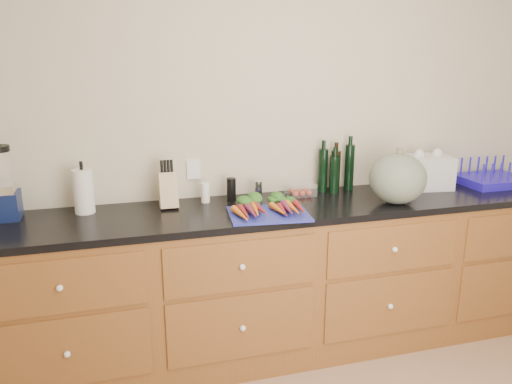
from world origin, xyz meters
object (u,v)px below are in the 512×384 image
object	(u,v)px
paper_towel	(84,191)
tomato_box	(301,189)
carrots	(266,207)
cutting_board	(269,214)
squash	(398,179)
dish_rack	(492,178)
knife_block	(168,190)
blender_appliance	(2,188)

from	to	relation	value
paper_towel	tomato_box	world-z (taller)	paper_towel
paper_towel	tomato_box	bearing A→B (deg)	0.44
carrots	paper_towel	size ratio (longest dim) A/B	1.62
cutting_board	paper_towel	bearing A→B (deg)	161.85
squash	carrots	bearing A→B (deg)	177.90
carrots	dish_rack	world-z (taller)	dish_rack
knife_block	dish_rack	world-z (taller)	knife_block
carrots	tomato_box	xyz separation A→B (m)	(0.31, 0.28, 0.00)
cutting_board	blender_appliance	size ratio (longest dim) A/B	1.09
cutting_board	tomato_box	bearing A→B (deg)	46.49
squash	paper_towel	distance (m)	1.80
squash	tomato_box	xyz separation A→B (m)	(-0.49, 0.31, -0.11)
squash	blender_appliance	xyz separation A→B (m)	(-2.18, 0.30, 0.02)
squash	paper_towel	bearing A→B (deg)	170.29
carrots	knife_block	xyz separation A→B (m)	(-0.51, 0.25, 0.07)
cutting_board	squash	world-z (taller)	squash
carrots	squash	world-z (taller)	squash
paper_towel	knife_block	bearing A→B (deg)	-2.48
squash	dish_rack	distance (m)	0.91
paper_towel	dish_rack	size ratio (longest dim) A/B	0.58
cutting_board	squash	size ratio (longest dim) A/B	1.30
knife_block	tomato_box	world-z (taller)	knife_block
carrots	blender_appliance	distance (m)	1.42
cutting_board	tomato_box	xyz separation A→B (m)	(0.31, 0.33, 0.03)
cutting_board	paper_towel	size ratio (longest dim) A/B	1.75
blender_appliance	knife_block	bearing A→B (deg)	-1.18
squash	cutting_board	bearing A→B (deg)	-178.86
squash	dish_rack	size ratio (longest dim) A/B	0.78
squash	tomato_box	distance (m)	0.59
paper_towel	carrots	bearing A→B (deg)	-15.71
carrots	squash	size ratio (longest dim) A/B	1.20
tomato_box	carrots	bearing A→B (deg)	-137.74
paper_towel	dish_rack	distance (m)	2.65
blender_appliance	paper_towel	distance (m)	0.41
squash	paper_towel	xyz separation A→B (m)	(-1.78, 0.30, -0.03)
carrots	dish_rack	distance (m)	1.68
paper_towel	tomato_box	size ratio (longest dim) A/B	1.47
cutting_board	knife_block	world-z (taller)	knife_block
dish_rack	blender_appliance	bearing A→B (deg)	178.54
squash	knife_block	xyz separation A→B (m)	(-1.31, 0.28, -0.05)
squash	knife_block	bearing A→B (deg)	167.81
carrots	paper_towel	distance (m)	1.02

